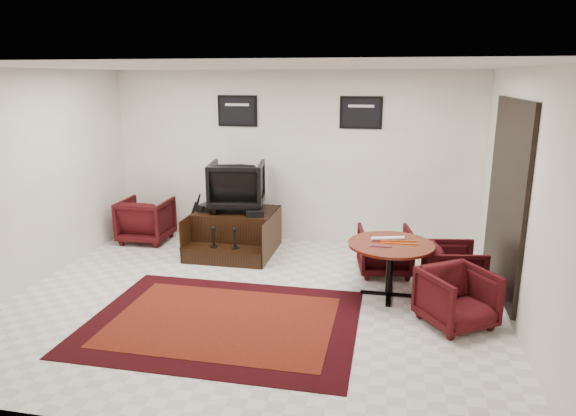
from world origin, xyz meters
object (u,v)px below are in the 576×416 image
object	(u,v)px
shine_chair	(237,183)
meeting_table	(391,250)
shine_podium	(236,233)
table_chair_back	(385,248)
armchair_side	(146,218)
table_chair_corner	(457,295)
table_chair_window	(454,266)

from	to	relation	value
shine_chair	meeting_table	distance (m)	2.83
shine_podium	table_chair_back	bearing A→B (deg)	-12.13
meeting_table	shine_chair	bearing A→B (deg)	149.66
table_chair_back	armchair_side	bearing A→B (deg)	-19.38
shine_podium	armchair_side	size ratio (longest dim) A/B	1.62
armchair_side	table_chair_back	bearing A→B (deg)	168.69
shine_podium	meeting_table	distance (m)	2.74
shine_chair	shine_podium	bearing A→B (deg)	80.48
meeting_table	table_chair_corner	bearing A→B (deg)	-42.19
armchair_side	table_chair_corner	size ratio (longest dim) A/B	1.12
table_chair_window	table_chair_corner	size ratio (longest dim) A/B	0.97
table_chair_back	shine_chair	bearing A→B (deg)	-24.85
shine_chair	table_chair_corner	xyz separation A→B (m)	(3.15, -2.08, -0.72)
shine_chair	table_chair_back	world-z (taller)	shine_chair
meeting_table	table_chair_back	xyz separation A→B (m)	(-0.08, 0.77, -0.24)
shine_chair	table_chair_window	distance (m)	3.48
table_chair_corner	table_chair_back	bearing A→B (deg)	85.97
shine_podium	table_chair_window	distance (m)	3.36
shine_chair	armchair_side	xyz separation A→B (m)	(-1.62, 0.05, -0.67)
meeting_table	table_chair_corner	size ratio (longest dim) A/B	1.49
table_chair_back	shine_podium	bearing A→B (deg)	-21.70
armchair_side	table_chair_corner	xyz separation A→B (m)	(4.77, -2.13, -0.04)
meeting_table	table_chair_back	size ratio (longest dim) A/B	1.45
armchair_side	meeting_table	world-z (taller)	armchair_side
table_chair_back	table_chair_window	world-z (taller)	table_chair_back
shine_podium	armchair_side	world-z (taller)	armchair_side
shine_chair	table_chair_back	size ratio (longest dim) A/B	1.17
shine_podium	table_chair_corner	bearing A→B (deg)	-31.69
table_chair_window	table_chair_corner	bearing A→B (deg)	166.52
table_chair_back	table_chair_corner	distance (m)	1.66
shine_chair	table_chair_window	world-z (taller)	shine_chair
table_chair_corner	table_chair_window	bearing A→B (deg)	52.52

